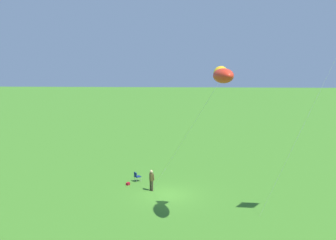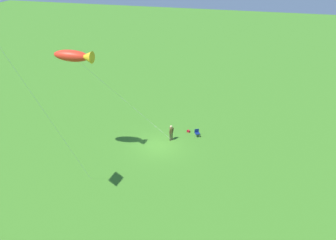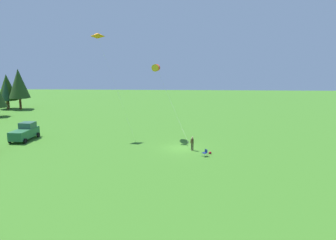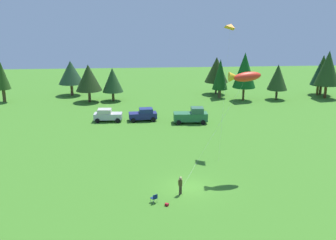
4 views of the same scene
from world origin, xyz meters
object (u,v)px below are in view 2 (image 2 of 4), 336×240
backpack_on_grass (189,131)px  folding_chair (197,132)px  person_kite_flyer (171,132)px  kite_large_fish (75,56)px

backpack_on_grass → folding_chair: bearing=148.2°
person_kite_flyer → folding_chair: (-2.46, -1.45, -0.53)m
person_kite_flyer → backpack_on_grass: 2.69m
folding_chair → backpack_on_grass: 1.28m
backpack_on_grass → kite_large_fish: size_ratio=0.03×
person_kite_flyer → backpack_on_grass: bearing=99.3°
person_kite_flyer → folding_chair: 2.91m
person_kite_flyer → folding_chair: bearing=73.9°
person_kite_flyer → folding_chair: person_kite_flyer is taller
person_kite_flyer → kite_large_fish: bearing=-100.2°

